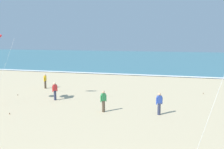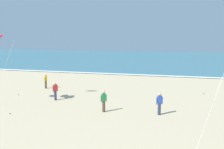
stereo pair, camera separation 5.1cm
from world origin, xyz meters
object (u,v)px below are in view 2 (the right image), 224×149
at_px(bystander_red_top, 55,91).
at_px(bystander_yellow_top, 46,81).
at_px(bystander_blue_top, 159,104).
at_px(bystander_green_top, 104,101).

xyz_separation_m(bystander_red_top, bystander_yellow_top, (-3.35, 4.16, 0.00)).
xyz_separation_m(bystander_red_top, bystander_blue_top, (9.05, -1.80, 0.00)).
distance_m(bystander_red_top, bystander_blue_top, 9.22).
bearing_deg(bystander_yellow_top, bystander_green_top, -36.94).
bearing_deg(bystander_green_top, bystander_yellow_top, 143.06).
distance_m(bystander_green_top, bystander_blue_top, 4.01).
distance_m(bystander_red_top, bystander_yellow_top, 5.34).
bearing_deg(bystander_blue_top, bystander_yellow_top, 154.31).
bearing_deg(bystander_red_top, bystander_yellow_top, 128.88).
xyz_separation_m(bystander_green_top, bystander_blue_top, (3.99, 0.36, 0.00)).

